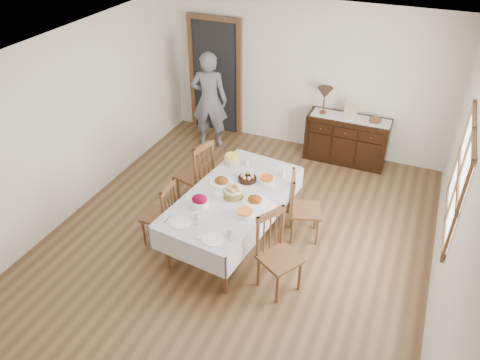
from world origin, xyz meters
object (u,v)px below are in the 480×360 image
at_px(chair_left_far, 197,173).
at_px(person, 209,97).
at_px(table_lamp, 325,94).
at_px(chair_right_far, 302,206).
at_px(chair_left_near, 161,213).
at_px(chair_right_near, 277,252).
at_px(sideboard, 347,139).
at_px(dining_table, 233,200).

xyz_separation_m(chair_left_far, person, (-0.65, 1.76, 0.39)).
xyz_separation_m(person, table_lamp, (1.95, 0.37, 0.24)).
distance_m(chair_right_far, person, 2.99).
distance_m(chair_left_near, chair_right_near, 1.69).
height_order(chair_left_near, chair_left_far, chair_left_far).
bearing_deg(table_lamp, person, -169.24).
distance_m(chair_left_far, sideboard, 2.78).
height_order(chair_left_near, sideboard, chair_left_near).
bearing_deg(sideboard, chair_left_near, -120.19).
bearing_deg(chair_left_far, table_lamp, 163.00).
height_order(dining_table, sideboard, sideboard).
bearing_deg(chair_left_far, chair_right_far, 100.11).
distance_m(chair_left_near, table_lamp, 3.44).
bearing_deg(chair_left_near, dining_table, 113.88).
relative_size(chair_left_near, chair_left_far, 0.87).
bearing_deg(chair_right_far, chair_right_near, 161.71).
height_order(dining_table, chair_left_far, chair_left_far).
distance_m(chair_right_near, person, 3.71).
height_order(dining_table, chair_left_near, chair_left_near).
xyz_separation_m(chair_left_far, chair_right_far, (1.64, -0.13, -0.04)).
distance_m(dining_table, sideboard, 2.85).
height_order(chair_left_far, chair_right_far, chair_left_far).
height_order(sideboard, person, person).
bearing_deg(person, chair_right_near, 113.70).
relative_size(chair_right_far, sideboard, 0.72).
relative_size(chair_left_far, chair_right_near, 1.04).
xyz_separation_m(dining_table, table_lamp, (0.50, 2.66, 0.53)).
relative_size(dining_table, chair_left_far, 2.09).
relative_size(chair_left_near, table_lamp, 2.05).
distance_m(chair_right_near, chair_right_far, 1.01).
height_order(dining_table, person, person).
bearing_deg(person, chair_left_near, 88.02).
distance_m(chair_left_far, person, 1.91).
relative_size(dining_table, person, 1.21).
height_order(chair_left_near, chair_right_far, chair_right_far).
bearing_deg(table_lamp, dining_table, -100.57).
bearing_deg(dining_table, chair_left_near, -146.90).
bearing_deg(chair_right_near, sideboard, 28.45).
bearing_deg(table_lamp, chair_right_far, -81.62).
xyz_separation_m(dining_table, person, (-1.46, 2.29, 0.29)).
distance_m(chair_left_far, table_lamp, 2.58).
height_order(chair_right_near, sideboard, chair_right_near).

